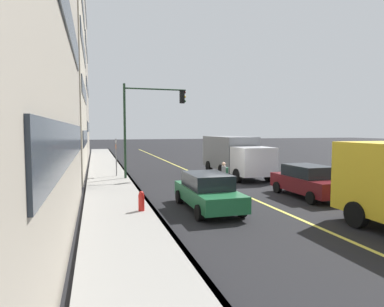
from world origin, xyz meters
name	(u,v)px	position (x,y,z in m)	size (l,w,h in m)	color
ground	(231,189)	(0.00, 0.00, 0.00)	(200.00, 200.00, 0.00)	black
sidewalk_slab	(114,195)	(0.00, 6.42, 0.07)	(80.00, 2.83, 0.15)	gray
curb_edge	(141,193)	(0.00, 5.09, 0.07)	(80.00, 0.16, 0.15)	slate
lane_stripe_center	(231,189)	(0.00, 0.00, 0.01)	(80.00, 0.16, 0.01)	#D8CC4C
building_midblock	(19,43)	(10.15, 12.49, 9.67)	(13.89, 8.98, 19.34)	#B2A893
building_glass_right	(49,26)	(25.06, 12.08, 15.30)	(14.83, 8.15, 30.59)	#9E9384
car_green	(207,191)	(-4.03, 2.82, 0.79)	(4.56, 1.93, 1.53)	#1E6038
car_maroon	(308,181)	(-3.07, -2.80, 0.82)	(4.31, 1.91, 1.60)	#591116
truck_gray	(234,155)	(5.13, -2.43, 1.54)	(7.87, 2.50, 2.85)	silver
pedestrian_with_backpack	(224,174)	(-0.17, 0.50, 0.91)	(0.43, 0.45, 1.58)	brown
traffic_light_mast	(148,115)	(5.13, 3.88, 4.36)	(0.28, 4.26, 6.38)	#1E3823
street_sign_post	(116,155)	(6.45, 5.91, 1.62)	(0.60, 0.08, 2.74)	slate
fire_hydrant	(141,203)	(-4.05, 5.61, 0.47)	(0.24, 0.24, 0.94)	red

